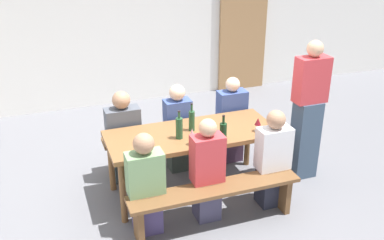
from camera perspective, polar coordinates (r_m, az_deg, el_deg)
name	(u,v)px	position (r m, az deg, el deg)	size (l,w,h in m)	color
ground_plane	(192,190)	(5.29, 0.00, -8.94)	(24.00, 24.00, 0.00)	slate
back_wall	(127,8)	(7.56, -8.33, 14.09)	(14.00, 0.20, 3.20)	silver
wooden_door	(243,33)	(8.20, 6.55, 11.04)	(0.90, 0.06, 2.10)	#9E7247
tasting_table	(192,139)	(4.96, 0.00, -2.47)	(1.90, 0.78, 0.75)	brown
bench_near	(215,195)	(4.56, 2.98, -9.67)	(1.80, 0.30, 0.45)	brown
bench_far	(174,138)	(5.68, -2.36, -2.39)	(1.80, 0.30, 0.45)	brown
wine_bottle_0	(223,132)	(4.69, 4.03, -1.52)	(0.08, 0.08, 0.30)	#143319
wine_bottle_1	(179,128)	(4.74, -1.66, -1.00)	(0.08, 0.08, 0.32)	#234C2D
wine_bottle_2	(192,120)	(4.92, -0.04, -0.03)	(0.07, 0.07, 0.32)	#234C2D
wine_glass_0	(258,122)	(4.95, 8.46, -0.26)	(0.07, 0.07, 0.16)	silver
wine_glass_1	(192,134)	(4.60, 0.00, -1.77)	(0.06, 0.06, 0.18)	silver
seated_guest_near_0	(146,186)	(4.41, -5.97, -8.43)	(0.36, 0.24, 1.09)	#493E70
seated_guest_near_1	(207,172)	(4.57, 1.96, -6.76)	(0.33, 0.24, 1.14)	#44425F
seated_guest_near_2	(273,161)	(4.87, 10.32, -5.17)	(0.36, 0.24, 1.12)	#272939
seated_guest_far_0	(124,138)	(5.33, -8.75, -2.35)	(0.40, 0.24, 1.13)	#3E555A
seated_guest_far_1	(178,130)	(5.47, -1.85, -1.26)	(0.32, 0.24, 1.13)	#364139
seated_guest_far_2	(231,122)	(5.72, 5.07, -0.24)	(0.36, 0.24, 1.14)	#462F46
standing_host	(308,114)	(5.39, 14.65, 0.80)	(0.38, 0.24, 1.70)	#3A4D63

